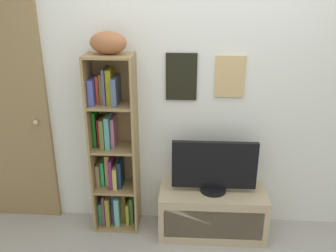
# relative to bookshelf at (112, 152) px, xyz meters

# --- Properties ---
(back_wall) EXTENTS (4.80, 0.08, 2.53)m
(back_wall) POSITION_rel_bookshelf_xyz_m (0.74, 0.14, 0.55)
(back_wall) COLOR silver
(back_wall) RESTS_ON ground
(bookshelf) EXTENTS (0.39, 0.28, 1.56)m
(bookshelf) POSITION_rel_bookshelf_xyz_m (0.00, 0.00, 0.00)
(bookshelf) COLOR olive
(bookshelf) RESTS_ON ground
(football) EXTENTS (0.32, 0.22, 0.17)m
(football) POSITION_rel_bookshelf_xyz_m (0.03, -0.03, 0.93)
(football) COLOR #935835
(football) RESTS_ON bookshelf
(tv_stand) EXTENTS (0.91, 0.40, 0.42)m
(tv_stand) POSITION_rel_bookshelf_xyz_m (0.87, -0.09, -0.51)
(tv_stand) COLOR tan
(tv_stand) RESTS_ON ground
(television) EXTENTS (0.71, 0.22, 0.46)m
(television) POSITION_rel_bookshelf_xyz_m (0.87, -0.09, -0.08)
(television) COLOR black
(television) RESTS_ON tv_stand
(door) EXTENTS (0.88, 0.09, 2.00)m
(door) POSITION_rel_bookshelf_xyz_m (-1.00, 0.09, 0.28)
(door) COLOR olive
(door) RESTS_ON ground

